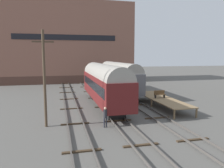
{
  "coord_description": "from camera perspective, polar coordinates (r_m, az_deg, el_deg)",
  "views": [
    {
      "loc": [
        -5.42,
        -22.66,
        6.22
      ],
      "look_at": [
        2.05,
        7.86,
        2.2
      ],
      "focal_mm": 35.0,
      "sensor_mm": 36.0,
      "label": 1
    }
  ],
  "objects": [
    {
      "name": "track_middle",
      "position": [
        24.08,
        -0.29,
        -7.33
      ],
      "size": [
        2.6,
        60.0,
        0.26
      ],
      "color": "#4C4742",
      "rests_on": "ground"
    },
    {
      "name": "track_right",
      "position": [
        25.32,
        8.83,
        -6.69
      ],
      "size": [
        2.6,
        60.0,
        0.26
      ],
      "color": "#4C4742",
      "rests_on": "ground"
    },
    {
      "name": "track_left",
      "position": [
        23.5,
        -10.16,
        -7.82
      ],
      "size": [
        2.6,
        60.0,
        0.26
      ],
      "color": "#4C4742",
      "rests_on": "ground"
    },
    {
      "name": "warehouse_building",
      "position": [
        56.28,
        -12.15,
        10.35
      ],
      "size": [
        31.81,
        12.97,
        18.75
      ],
      "color": "#4F342A",
      "rests_on": "ground"
    },
    {
      "name": "person_worker",
      "position": [
        19.24,
        -1.77,
        -8.12
      ],
      "size": [
        0.32,
        0.32,
        1.83
      ],
      "color": "#282833",
      "rests_on": "ground"
    },
    {
      "name": "utility_pole",
      "position": [
        19.74,
        -17.25,
        1.63
      ],
      "size": [
        1.8,
        0.24,
        8.45
      ],
      "color": "#473828",
      "rests_on": "ground"
    },
    {
      "name": "train_car_maroon",
      "position": [
        27.23,
        -2.18,
        0.47
      ],
      "size": [
        3.0,
        16.65,
        5.26
      ],
      "color": "black",
      "rests_on": "ground"
    },
    {
      "name": "bench",
      "position": [
        27.87,
        12.32,
        -2.53
      ],
      "size": [
        1.4,
        0.4,
        0.91
      ],
      "color": "brown",
      "rests_on": "station_platform"
    },
    {
      "name": "station_platform",
      "position": [
        27.79,
        12.68,
        -3.78
      ],
      "size": [
        2.8,
        11.18,
        1.06
      ],
      "color": "#8C704C",
      "rests_on": "ground"
    },
    {
      "name": "train_car_grey",
      "position": [
        35.98,
        1.65,
        2.14
      ],
      "size": [
        2.84,
        16.75,
        5.22
      ],
      "color": "black",
      "rests_on": "ground"
    },
    {
      "name": "ground_plane",
      "position": [
        24.11,
        -0.29,
        -7.66
      ],
      "size": [
        200.0,
        200.0,
        0.0
      ],
      "primitive_type": "plane",
      "color": "#56544F"
    }
  ]
}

